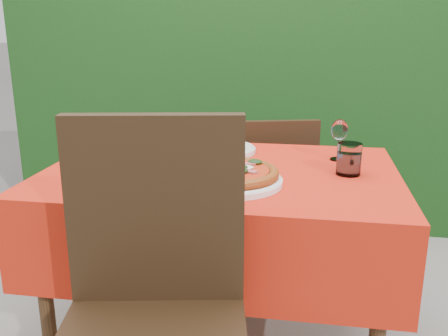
% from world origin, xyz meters
% --- Properties ---
extents(hedge, '(3.20, 0.55, 1.78)m').
position_xyz_m(hedge, '(0.00, 1.55, 0.92)').
color(hedge, black).
rests_on(hedge, ground).
extents(dining_table, '(1.26, 0.86, 0.75)m').
position_xyz_m(dining_table, '(0.00, 0.00, 0.60)').
color(dining_table, '#432B15').
rests_on(dining_table, ground).
extents(chair_near, '(0.55, 0.55, 1.04)m').
position_xyz_m(chair_near, '(-0.06, -0.63, 0.59)').
color(chair_near, black).
rests_on(chair_near, ground).
extents(chair_far, '(0.45, 0.45, 0.82)m').
position_xyz_m(chair_far, '(0.16, 0.69, 0.47)').
color(chair_far, black).
rests_on(chair_far, ground).
extents(pizza_plate, '(0.36, 0.36, 0.06)m').
position_xyz_m(pizza_plate, '(0.06, -0.16, 0.78)').
color(pizza_plate, white).
rests_on(pizza_plate, dining_table).
extents(pasta_plate, '(0.26, 0.26, 0.07)m').
position_xyz_m(pasta_plate, '(-0.03, 0.25, 0.77)').
color(pasta_plate, silver).
rests_on(pasta_plate, dining_table).
extents(water_glass, '(0.08, 0.08, 0.11)m').
position_xyz_m(water_glass, '(0.45, 0.01, 0.80)').
color(water_glass, silver).
rests_on(water_glass, dining_table).
extents(wine_glass, '(0.07, 0.07, 0.16)m').
position_xyz_m(wine_glass, '(0.42, 0.20, 0.86)').
color(wine_glass, silver).
rests_on(wine_glass, dining_table).
extents(fork, '(0.06, 0.20, 0.01)m').
position_xyz_m(fork, '(-0.33, -0.06, 0.75)').
color(fork, '#B6B7BE').
rests_on(fork, dining_table).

